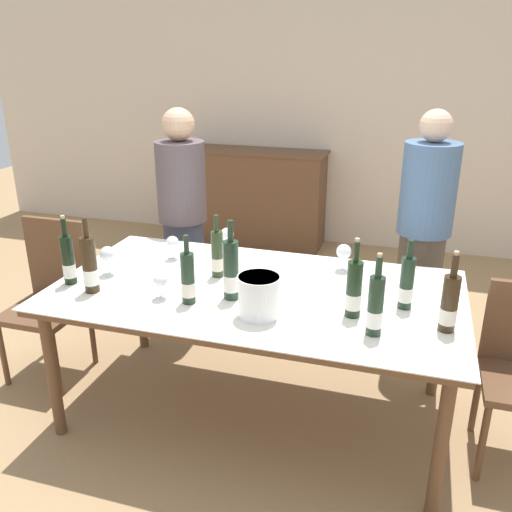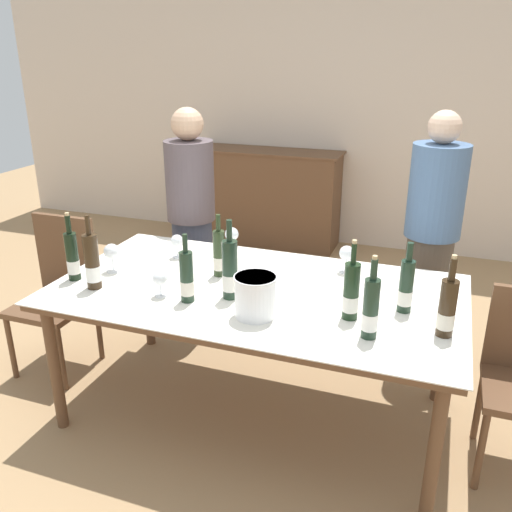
{
  "view_description": "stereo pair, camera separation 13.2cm",
  "coord_description": "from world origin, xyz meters",
  "px_view_note": "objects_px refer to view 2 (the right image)",
  "views": [
    {
      "loc": [
        0.73,
        -2.42,
        1.91
      ],
      "look_at": [
        0.0,
        0.0,
        0.94
      ],
      "focal_mm": 38.0,
      "sensor_mm": 36.0,
      "label": 1
    },
    {
      "loc": [
        0.86,
        -2.37,
        1.91
      ],
      "look_at": [
        0.0,
        0.0,
        0.94
      ],
      "focal_mm": 38.0,
      "sensor_mm": 36.0,
      "label": 2
    }
  ],
  "objects_px": {
    "wine_bottle_7": "(406,287)",
    "wine_glass_2": "(177,242)",
    "wine_bottle_6": "(187,278)",
    "wine_glass_0": "(160,279)",
    "wine_bottle_5": "(371,310)",
    "person_guest_left": "(430,243)",
    "wine_bottle_1": "(219,254)",
    "ice_bucket": "(255,295)",
    "wine_bottle_4": "(447,309)",
    "chair_left_end": "(59,285)",
    "sideboard_cabinet": "(266,197)",
    "wine_bottle_8": "(351,293)",
    "wine_bottle_2": "(92,263)",
    "wine_glass_3": "(112,252)",
    "wine_glass_4": "(347,254)",
    "wine_bottle_3": "(230,271)",
    "person_host": "(192,222)",
    "wine_bottle_0": "(72,257)",
    "wine_glass_1": "(232,235)",
    "dining_table": "(256,299)"
  },
  "relations": [
    {
      "from": "wine_glass_3",
      "to": "wine_glass_4",
      "type": "relative_size",
      "value": 1.05
    },
    {
      "from": "wine_bottle_5",
      "to": "wine_glass_2",
      "type": "height_order",
      "value": "wine_bottle_5"
    },
    {
      "from": "wine_bottle_0",
      "to": "wine_bottle_4",
      "type": "relative_size",
      "value": 1.0
    },
    {
      "from": "chair_left_end",
      "to": "person_host",
      "type": "relative_size",
      "value": 0.62
    },
    {
      "from": "wine_bottle_7",
      "to": "wine_glass_0",
      "type": "xyz_separation_m",
      "value": [
        -1.15,
        -0.24,
        -0.03
      ]
    },
    {
      "from": "ice_bucket",
      "to": "wine_bottle_5",
      "type": "bearing_deg",
      "value": -2.1
    },
    {
      "from": "wine_bottle_4",
      "to": "person_host",
      "type": "bearing_deg",
      "value": 148.88
    },
    {
      "from": "person_host",
      "to": "wine_glass_1",
      "type": "bearing_deg",
      "value": -40.48
    },
    {
      "from": "wine_glass_3",
      "to": "person_guest_left",
      "type": "distance_m",
      "value": 1.89
    },
    {
      "from": "wine_bottle_1",
      "to": "person_guest_left",
      "type": "height_order",
      "value": "person_guest_left"
    },
    {
      "from": "dining_table",
      "to": "wine_bottle_8",
      "type": "xyz_separation_m",
      "value": [
        0.51,
        -0.15,
        0.18
      ]
    },
    {
      "from": "wine_bottle_1",
      "to": "ice_bucket",
      "type": "bearing_deg",
      "value": -47.79
    },
    {
      "from": "wine_bottle_6",
      "to": "wine_glass_0",
      "type": "bearing_deg",
      "value": 178.57
    },
    {
      "from": "dining_table",
      "to": "ice_bucket",
      "type": "bearing_deg",
      "value": -70.68
    },
    {
      "from": "wine_bottle_4",
      "to": "chair_left_end",
      "type": "height_order",
      "value": "wine_bottle_4"
    },
    {
      "from": "wine_bottle_7",
      "to": "person_guest_left",
      "type": "height_order",
      "value": "person_guest_left"
    },
    {
      "from": "wine_bottle_4",
      "to": "sideboard_cabinet",
      "type": "bearing_deg",
      "value": 121.83
    },
    {
      "from": "wine_bottle_8",
      "to": "person_guest_left",
      "type": "relative_size",
      "value": 0.24
    },
    {
      "from": "wine_bottle_1",
      "to": "wine_bottle_5",
      "type": "height_order",
      "value": "wine_bottle_5"
    },
    {
      "from": "wine_glass_2",
      "to": "wine_bottle_0",
      "type": "bearing_deg",
      "value": -127.7
    },
    {
      "from": "wine_bottle_5",
      "to": "person_guest_left",
      "type": "bearing_deg",
      "value": 81.38
    },
    {
      "from": "wine_bottle_2",
      "to": "wine_bottle_7",
      "type": "bearing_deg",
      "value": 9.92
    },
    {
      "from": "wine_bottle_3",
      "to": "person_guest_left",
      "type": "bearing_deg",
      "value": 49.97
    },
    {
      "from": "wine_bottle_5",
      "to": "wine_glass_1",
      "type": "bearing_deg",
      "value": 141.07
    },
    {
      "from": "sideboard_cabinet",
      "to": "wine_bottle_6",
      "type": "xyz_separation_m",
      "value": [
        0.62,
        -2.97,
        0.4
      ]
    },
    {
      "from": "wine_bottle_2",
      "to": "wine_glass_3",
      "type": "relative_size",
      "value": 2.43
    },
    {
      "from": "wine_bottle_3",
      "to": "wine_bottle_8",
      "type": "relative_size",
      "value": 1.06
    },
    {
      "from": "wine_bottle_4",
      "to": "wine_glass_3",
      "type": "xyz_separation_m",
      "value": [
        -1.74,
        0.12,
        -0.01
      ]
    },
    {
      "from": "dining_table",
      "to": "wine_bottle_6",
      "type": "height_order",
      "value": "wine_bottle_6"
    },
    {
      "from": "wine_bottle_4",
      "to": "person_guest_left",
      "type": "bearing_deg",
      "value": 96.11
    },
    {
      "from": "wine_bottle_7",
      "to": "wine_glass_2",
      "type": "xyz_separation_m",
      "value": [
        -1.32,
        0.26,
        -0.03
      ]
    },
    {
      "from": "wine_glass_2",
      "to": "wine_glass_4",
      "type": "height_order",
      "value": "wine_glass_4"
    },
    {
      "from": "ice_bucket",
      "to": "wine_glass_3",
      "type": "distance_m",
      "value": 0.95
    },
    {
      "from": "person_host",
      "to": "person_guest_left",
      "type": "distance_m",
      "value": 1.59
    },
    {
      "from": "sideboard_cabinet",
      "to": "wine_bottle_8",
      "type": "relative_size",
      "value": 4.03
    },
    {
      "from": "sideboard_cabinet",
      "to": "wine_bottle_6",
      "type": "relative_size",
      "value": 4.43
    },
    {
      "from": "wine_glass_0",
      "to": "person_guest_left",
      "type": "height_order",
      "value": "person_guest_left"
    },
    {
      "from": "ice_bucket",
      "to": "wine_bottle_2",
      "type": "xyz_separation_m",
      "value": [
        -0.88,
        0.01,
        0.03
      ]
    },
    {
      "from": "wine_bottle_2",
      "to": "wine_bottle_3",
      "type": "relative_size",
      "value": 0.97
    },
    {
      "from": "sideboard_cabinet",
      "to": "dining_table",
      "type": "xyz_separation_m",
      "value": [
        0.88,
        -2.73,
        0.22
      ]
    },
    {
      "from": "wine_glass_2",
      "to": "wine_bottle_2",
      "type": "bearing_deg",
      "value": -110.7
    },
    {
      "from": "wine_bottle_2",
      "to": "wine_bottle_8",
      "type": "relative_size",
      "value": 1.03
    },
    {
      "from": "wine_glass_2",
      "to": "wine_glass_4",
      "type": "xyz_separation_m",
      "value": [
        0.97,
        0.12,
        0.01
      ]
    },
    {
      "from": "wine_bottle_2",
      "to": "wine_glass_4",
      "type": "xyz_separation_m",
      "value": [
        1.17,
        0.65,
        -0.03
      ]
    },
    {
      "from": "ice_bucket",
      "to": "wine_bottle_4",
      "type": "xyz_separation_m",
      "value": [
        0.82,
        0.11,
        0.02
      ]
    },
    {
      "from": "wine_bottle_1",
      "to": "wine_bottle_3",
      "type": "bearing_deg",
      "value": -55.74
    },
    {
      "from": "wine_bottle_3",
      "to": "wine_glass_1",
      "type": "distance_m",
      "value": 0.64
    },
    {
      "from": "wine_bottle_3",
      "to": "wine_bottle_6",
      "type": "bearing_deg",
      "value": -149.59
    },
    {
      "from": "wine_bottle_3",
      "to": "wine_glass_3",
      "type": "relative_size",
      "value": 2.5
    },
    {
      "from": "sideboard_cabinet",
      "to": "wine_glass_4",
      "type": "bearing_deg",
      "value": -61.63
    }
  ]
}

